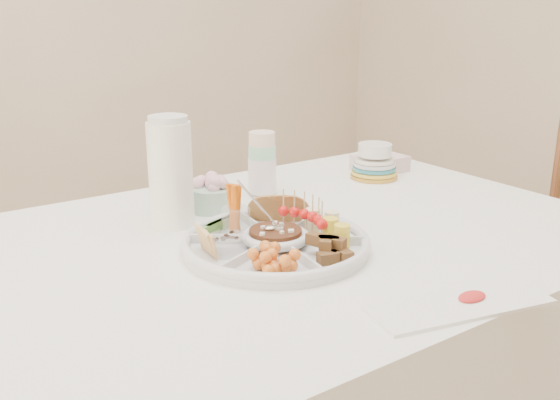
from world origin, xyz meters
TOP-DOWN VIEW (x-y plane):
  - dining_table at (0.00, 0.00)m, footprint 1.52×1.02m
  - party_tray at (-0.05, -0.07)m, footprint 0.50×0.50m
  - bean_dip at (-0.05, -0.07)m, footprint 0.14×0.14m
  - tortillas at (0.03, 0.03)m, footprint 0.13×0.13m
  - carrot_cucumber at (-0.10, 0.05)m, footprint 0.15×0.15m
  - pita_raisins at (-0.18, -0.05)m, footprint 0.13×0.13m
  - cherries at (-0.13, -0.17)m, footprint 0.14×0.14m
  - granola_chunks at (0.00, -0.19)m, footprint 0.14×0.14m
  - banana_tomato at (0.08, -0.08)m, footprint 0.14×0.14m
  - cup_stack at (0.15, 0.29)m, footprint 0.09×0.09m
  - thermos at (-0.15, 0.19)m, footprint 0.11×0.11m
  - flower_bowl at (-0.02, 0.24)m, footprint 0.12×0.12m
  - napkin_stack at (0.58, 0.28)m, footprint 0.14×0.12m
  - plate_stack at (0.50, 0.23)m, footprint 0.18×0.18m
  - placemat at (0.07, -0.45)m, footprint 0.33×0.18m

SIDE VIEW (x-z plane):
  - dining_table at x=0.00m, z-range 0.00..0.76m
  - placemat at x=0.07m, z-range 0.76..0.76m
  - party_tray at x=-0.05m, z-range 0.76..0.80m
  - napkin_stack at x=0.58m, z-range 0.76..0.80m
  - bean_dip at x=-0.05m, z-range 0.77..0.81m
  - cherries at x=-0.13m, z-range 0.77..0.81m
  - granola_chunks at x=0.00m, z-range 0.77..0.82m
  - flower_bowl at x=-0.02m, z-range 0.76..0.84m
  - tortillas at x=0.03m, z-range 0.77..0.83m
  - pita_raisins at x=-0.18m, z-range 0.77..0.83m
  - plate_stack at x=0.50m, z-range 0.76..0.85m
  - banana_tomato at x=0.08m, z-range 0.77..0.86m
  - carrot_cucumber at x=-0.10m, z-range 0.77..0.88m
  - cup_stack at x=0.15m, z-range 0.76..0.96m
  - thermos at x=-0.15m, z-range 0.76..1.01m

